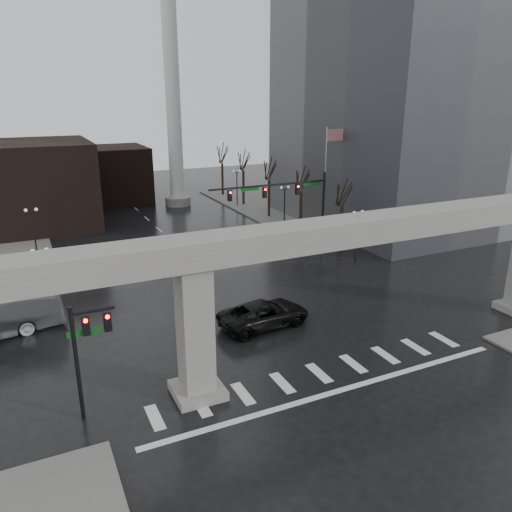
# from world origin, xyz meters

# --- Properties ---
(ground) EXTENTS (160.00, 160.00, 0.00)m
(ground) POSITION_xyz_m (0.00, 0.00, 0.00)
(ground) COLOR black
(ground) RESTS_ON ground
(sidewalk_ne) EXTENTS (28.00, 36.00, 0.15)m
(sidewalk_ne) POSITION_xyz_m (26.00, 36.00, 0.07)
(sidewalk_ne) COLOR slate
(sidewalk_ne) RESTS_ON ground
(elevated_guideway) EXTENTS (48.00, 2.60, 8.70)m
(elevated_guideway) POSITION_xyz_m (1.26, 0.00, 6.88)
(elevated_guideway) COLOR gray
(elevated_guideway) RESTS_ON ground
(office_tower) EXTENTS (22.00, 26.00, 42.00)m
(office_tower) POSITION_xyz_m (28.00, 26.00, 21.00)
(office_tower) COLOR slate
(office_tower) RESTS_ON ground
(building_far_left) EXTENTS (16.00, 14.00, 10.00)m
(building_far_left) POSITION_xyz_m (-14.00, 42.00, 5.00)
(building_far_left) COLOR black
(building_far_left) RESTS_ON ground
(building_far_mid) EXTENTS (10.00, 10.00, 8.00)m
(building_far_mid) POSITION_xyz_m (-2.00, 52.00, 4.00)
(building_far_mid) COLOR black
(building_far_mid) RESTS_ON ground
(smokestack) EXTENTS (3.60, 3.60, 30.00)m
(smokestack) POSITION_xyz_m (6.00, 46.00, 13.35)
(smokestack) COLOR silver
(smokestack) RESTS_ON ground
(signal_mast_arm) EXTENTS (12.12, 0.43, 8.00)m
(signal_mast_arm) POSITION_xyz_m (8.99, 18.80, 5.83)
(signal_mast_arm) COLOR black
(signal_mast_arm) RESTS_ON ground
(signal_left_pole) EXTENTS (2.30, 0.30, 6.00)m
(signal_left_pole) POSITION_xyz_m (-12.25, 0.50, 4.07)
(signal_left_pole) COLOR black
(signal_left_pole) RESTS_ON ground
(flagpole_assembly) EXTENTS (2.06, 0.12, 12.00)m
(flagpole_assembly) POSITION_xyz_m (15.29, 22.00, 7.53)
(flagpole_assembly) COLOR silver
(flagpole_assembly) RESTS_ON ground
(lamp_right_0) EXTENTS (1.22, 0.32, 5.11)m
(lamp_right_0) POSITION_xyz_m (13.50, 14.00, 3.47)
(lamp_right_0) COLOR black
(lamp_right_0) RESTS_ON ground
(lamp_right_1) EXTENTS (1.22, 0.32, 5.11)m
(lamp_right_1) POSITION_xyz_m (13.50, 28.00, 3.47)
(lamp_right_1) COLOR black
(lamp_right_1) RESTS_ON ground
(lamp_right_2) EXTENTS (1.22, 0.32, 5.11)m
(lamp_right_2) POSITION_xyz_m (13.50, 42.00, 3.47)
(lamp_right_2) COLOR black
(lamp_right_2) RESTS_ON ground
(lamp_left_0) EXTENTS (1.22, 0.32, 5.11)m
(lamp_left_0) POSITION_xyz_m (-13.50, 14.00, 3.47)
(lamp_left_0) COLOR black
(lamp_left_0) RESTS_ON ground
(lamp_left_1) EXTENTS (1.22, 0.32, 5.11)m
(lamp_left_1) POSITION_xyz_m (-13.50, 28.00, 3.47)
(lamp_left_1) COLOR black
(lamp_left_1) RESTS_ON ground
(lamp_left_2) EXTENTS (1.22, 0.32, 5.11)m
(lamp_left_2) POSITION_xyz_m (-13.50, 42.00, 3.47)
(lamp_left_2) COLOR black
(lamp_left_2) RESTS_ON ground
(tree_right_0) EXTENTS (1.09, 1.58, 7.50)m
(tree_right_0) POSITION_xyz_m (14.53, 18.02, 2.79)
(tree_right_0) COLOR black
(tree_right_0) RESTS_ON ground
(tree_right_1) EXTENTS (1.09, 1.61, 7.67)m
(tree_right_1) POSITION_xyz_m (14.53, 26.02, 2.85)
(tree_right_1) COLOR black
(tree_right_1) RESTS_ON ground
(tree_right_2) EXTENTS (1.10, 1.63, 7.85)m
(tree_right_2) POSITION_xyz_m (14.53, 34.02, 2.91)
(tree_right_2) COLOR black
(tree_right_2) RESTS_ON ground
(tree_right_3) EXTENTS (1.11, 1.66, 8.02)m
(tree_right_3) POSITION_xyz_m (14.53, 42.02, 2.98)
(tree_right_3) COLOR black
(tree_right_3) RESTS_ON ground
(tree_right_4) EXTENTS (1.12, 1.69, 8.19)m
(tree_right_4) POSITION_xyz_m (14.53, 50.02, 3.04)
(tree_right_4) COLOR black
(tree_right_4) RESTS_ON ground
(pickup_truck) EXTENTS (6.69, 3.58, 1.79)m
(pickup_truck) POSITION_xyz_m (-0.12, 5.84, 0.89)
(pickup_truck) COLOR black
(pickup_truck) RESTS_ON ground
(far_car) EXTENTS (1.88, 4.61, 1.57)m
(far_car) POSITION_xyz_m (-3.40, 22.07, 0.78)
(far_car) COLOR black
(far_car) RESTS_ON ground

